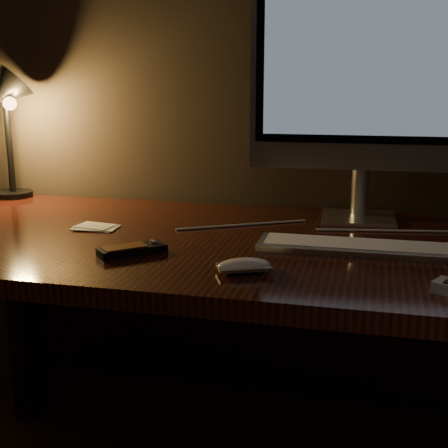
% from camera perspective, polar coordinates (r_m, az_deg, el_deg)
% --- Properties ---
extents(desk, '(1.60, 0.75, 0.75)m').
position_cam_1_polar(desk, '(1.52, 0.65, -5.37)').
color(desk, '#37130C').
rests_on(desk, ground).
extents(monitor, '(0.56, 0.17, 0.59)m').
position_cam_1_polar(monitor, '(1.60, 12.81, 12.71)').
color(monitor, silver).
rests_on(monitor, desk).
extents(keyboard, '(0.42, 0.12, 0.02)m').
position_cam_1_polar(keyboard, '(1.36, 11.98, -2.01)').
color(keyboard, silver).
rests_on(keyboard, desk).
extents(mouse, '(0.11, 0.09, 0.02)m').
position_cam_1_polar(mouse, '(1.18, 1.85, -4.00)').
color(mouse, white).
rests_on(mouse, desk).
extents(media_remote, '(0.14, 0.13, 0.03)m').
position_cam_1_polar(media_remote, '(1.31, -8.40, -2.33)').
color(media_remote, black).
rests_on(media_remote, desk).
extents(papers, '(0.11, 0.08, 0.01)m').
position_cam_1_polar(papers, '(1.55, -11.66, -0.28)').
color(papers, white).
rests_on(papers, desk).
extents(desk_lamp, '(0.20, 0.21, 0.39)m').
position_cam_1_polar(desk_lamp, '(1.93, -19.17, 9.79)').
color(desk_lamp, black).
rests_on(desk_lamp, desk).
extents(cable, '(0.62, 0.21, 0.01)m').
position_cam_1_polar(cable, '(1.51, 7.89, -0.44)').
color(cable, white).
rests_on(cable, desk).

